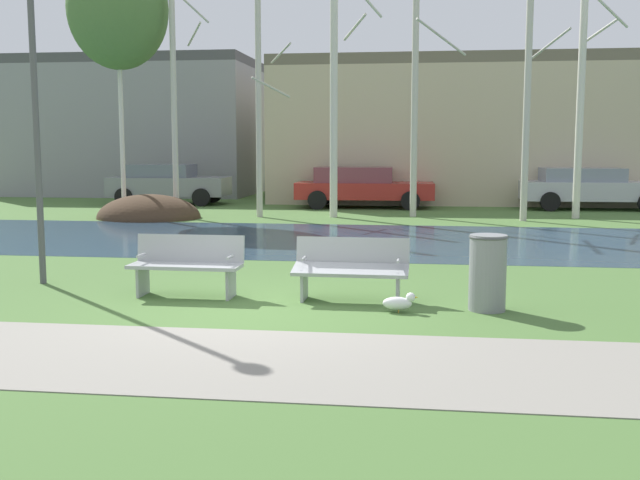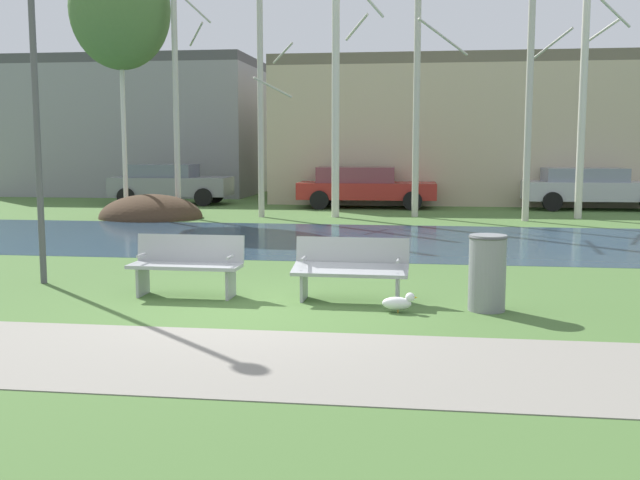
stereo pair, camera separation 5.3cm
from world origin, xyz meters
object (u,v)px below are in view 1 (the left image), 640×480
object	(u,v)px
bench_right	(351,267)
seagull	(399,302)
streetlamp	(33,56)
parked_hatch_third_silver	(589,187)
trash_bin	(488,271)
parked_van_nearest_grey	(167,183)
bench_left	(187,264)
parked_sedan_second_red	(361,186)

from	to	relation	value
bench_right	seagull	distance (m)	1.02
streetlamp	parked_hatch_third_silver	world-z (taller)	streetlamp
bench_right	trash_bin	distance (m)	1.87
parked_van_nearest_grey	parked_hatch_third_silver	distance (m)	14.94
bench_left	seagull	distance (m)	3.14
bench_right	seagull	xyz separation A→B (m)	(0.69, -0.67, -0.34)
parked_van_nearest_grey	parked_hatch_third_silver	size ratio (longest dim) A/B	0.92
seagull	parked_van_nearest_grey	xyz separation A→B (m)	(-9.05, 17.25, 0.65)
seagull	streetlamp	size ratio (longest dim) A/B	0.09
parked_van_nearest_grey	parked_hatch_third_silver	xyz separation A→B (m)	(14.93, -0.33, -0.02)
bench_left	parked_hatch_third_silver	distance (m)	18.55
bench_left	streetlamp	bearing A→B (deg)	165.18
bench_left	parked_hatch_third_silver	size ratio (longest dim) A/B	0.34
seagull	streetlamp	xyz separation A→B (m)	(-5.61, 1.35, 3.37)
bench_left	parked_sedan_second_red	bearing A→B (deg)	85.53
bench_left	trash_bin	world-z (taller)	trash_bin
streetlamp	parked_hatch_third_silver	bearing A→B (deg)	53.57
trash_bin	bench_right	bearing A→B (deg)	168.24
bench_left	seagull	size ratio (longest dim) A/B	3.48
trash_bin	parked_van_nearest_grey	size ratio (longest dim) A/B	0.23
bench_right	parked_hatch_third_silver	size ratio (longest dim) A/B	0.34
seagull	parked_sedan_second_red	xyz separation A→B (m)	(-1.81, 16.54, 0.62)
bench_left	streetlamp	distance (m)	4.02
bench_left	parked_hatch_third_silver	world-z (taller)	parked_hatch_third_silver
trash_bin	streetlamp	world-z (taller)	streetlamp
trash_bin	parked_hatch_third_silver	xyz separation A→B (m)	(4.74, 16.63, 0.24)
bench_left	trash_bin	xyz separation A→B (m)	(4.19, -0.38, 0.05)
parked_van_nearest_grey	bench_left	bearing A→B (deg)	-70.11
seagull	parked_hatch_third_silver	size ratio (longest dim) A/B	0.10
bench_left	parked_hatch_third_silver	bearing A→B (deg)	61.19
trash_bin	parked_sedan_second_red	xyz separation A→B (m)	(-2.95, 16.25, 0.24)
bench_left	parked_sedan_second_red	xyz separation A→B (m)	(1.24, 15.87, 0.28)
streetlamp	parked_hatch_third_silver	xyz separation A→B (m)	(11.49, 15.57, -2.75)
parked_van_nearest_grey	parked_sedan_second_red	size ratio (longest dim) A/B	0.91
bench_left	parked_van_nearest_grey	bearing A→B (deg)	109.89
bench_left	trash_bin	bearing A→B (deg)	-5.19
parked_sedan_second_red	parked_hatch_third_silver	xyz separation A→B (m)	(7.70, 0.38, 0.00)
streetlamp	parked_van_nearest_grey	size ratio (longest dim) A/B	1.20
parked_sedan_second_red	trash_bin	bearing A→B (deg)	-79.70
seagull	streetlamp	bearing A→B (deg)	166.49
parked_hatch_third_silver	parked_sedan_second_red	bearing A→B (deg)	-177.16
bench_right	seagull	world-z (taller)	bench_right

